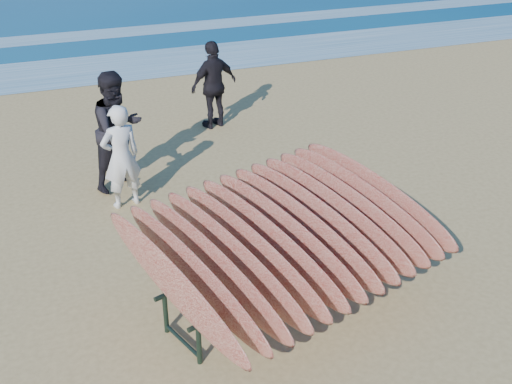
% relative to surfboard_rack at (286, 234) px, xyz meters
% --- Properties ---
extents(ground, '(120.00, 120.00, 0.00)m').
position_rel_surfboard_rack_xyz_m(ground, '(-0.02, 0.16, -0.87)').
color(ground, tan).
rests_on(ground, ground).
extents(foam_near, '(160.00, 160.00, 0.00)m').
position_rel_surfboard_rack_xyz_m(foam_near, '(-0.02, 10.16, -0.86)').
color(foam_near, white).
rests_on(foam_near, ground).
extents(foam_far, '(160.00, 160.00, 0.00)m').
position_rel_surfboard_rack_xyz_m(foam_far, '(-0.02, 13.66, -0.86)').
color(foam_far, white).
rests_on(foam_far, ground).
extents(surfboard_rack, '(3.86, 3.56, 1.37)m').
position_rel_surfboard_rack_xyz_m(surfboard_rack, '(0.00, 0.00, 0.00)').
color(surfboard_rack, '#1C2E24').
rests_on(surfboard_rack, ground).
extents(person_white, '(0.66, 0.50, 1.61)m').
position_rel_surfboard_rack_xyz_m(person_white, '(-1.40, 2.94, -0.06)').
color(person_white, silver).
rests_on(person_white, ground).
extents(person_dark_a, '(1.17, 1.11, 1.90)m').
position_rel_surfboard_rack_xyz_m(person_dark_a, '(-1.32, 3.61, 0.09)').
color(person_dark_a, black).
rests_on(person_dark_a, ground).
extents(person_dark_b, '(1.07, 0.69, 1.70)m').
position_rel_surfboard_rack_xyz_m(person_dark_b, '(0.83, 5.52, -0.02)').
color(person_dark_b, black).
rests_on(person_dark_b, ground).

